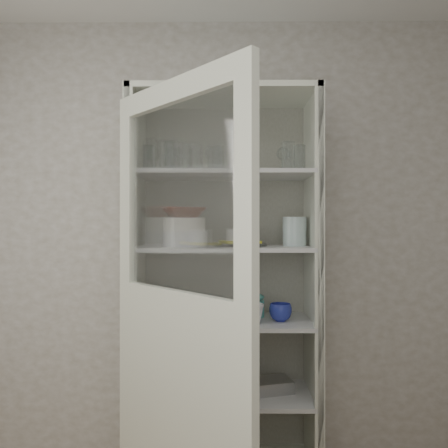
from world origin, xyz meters
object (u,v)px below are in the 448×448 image
at_px(goblet_3, 283,160).
at_px(measuring_cups, 166,317).
at_px(mug_white, 253,314).
at_px(goblet_2, 240,162).
at_px(grey_bowl_stack, 294,232).
at_px(cupboard_door, 178,344).
at_px(glass_platter, 240,244).
at_px(goblet_1, 212,159).
at_px(mug_blue, 280,312).
at_px(teal_jar, 256,307).
at_px(white_canister, 150,306).
at_px(cream_bowl, 184,224).
at_px(pantry_cabinet, 224,302).
at_px(mug_teal, 245,309).
at_px(tin_box, 271,385).
at_px(white_ramekin, 240,235).
at_px(terracotta_bowl, 184,213).
at_px(plate_stack_front, 184,239).
at_px(goblet_0, 153,160).
at_px(yellow_trivet, 240,242).
at_px(plate_stack_back, 192,238).
at_px(cream_dish, 180,388).

xyz_separation_m(goblet_3, measuring_cups, (-0.65, -0.13, -0.87)).
bearing_deg(goblet_3, mug_white, -132.59).
xyz_separation_m(goblet_2, grey_bowl_stack, (0.30, -0.08, -0.40)).
relative_size(cupboard_door, glass_platter, 6.78).
relative_size(goblet_1, mug_blue, 1.60).
xyz_separation_m(teal_jar, measuring_cups, (-0.49, -0.10, -0.03)).
bearing_deg(white_canister, cream_bowl, -25.29).
relative_size(pantry_cabinet, mug_teal, 21.35).
distance_m(pantry_cabinet, goblet_2, 0.80).
bearing_deg(tin_box, glass_platter, 178.13).
bearing_deg(white_ramekin, cupboard_door, -116.28).
height_order(goblet_1, cream_bowl, goblet_1).
bearing_deg(goblet_2, white_ramekin, -93.33).
relative_size(terracotta_bowl, measuring_cups, 2.14).
bearing_deg(mug_teal, plate_stack_front, -176.05).
xyz_separation_m(mug_white, white_canister, (-0.57, 0.14, 0.01)).
xyz_separation_m(goblet_0, yellow_trivet, (0.50, -0.10, -0.47)).
bearing_deg(yellow_trivet, goblet_3, 16.32).
bearing_deg(goblet_0, plate_stack_front, -42.66).
distance_m(goblet_0, mug_blue, 1.12).
xyz_separation_m(grey_bowl_stack, mug_teal, (-0.27, 0.02, -0.43)).
bearing_deg(goblet_1, grey_bowl_stack, -13.09).
bearing_deg(yellow_trivet, grey_bowl_stack, 0.38).
height_order(pantry_cabinet, white_ramekin, pantry_cabinet).
bearing_deg(grey_bowl_stack, mug_blue, -142.85).
distance_m(goblet_1, cream_bowl, 0.44).
distance_m(cupboard_door, plate_stack_front, 0.65).
distance_m(goblet_3, terracotta_bowl, 0.65).
xyz_separation_m(plate_stack_back, mug_teal, (0.31, -0.06, -0.40)).
height_order(goblet_3, glass_platter, goblet_3).
xyz_separation_m(pantry_cabinet, goblet_1, (-0.07, 0.06, 0.82)).
bearing_deg(cream_bowl, plate_stack_back, 81.23).
height_order(terracotta_bowl, yellow_trivet, terracotta_bowl).
distance_m(goblet_3, mug_blue, 0.85).
bearing_deg(mug_white, measuring_cups, 148.76).
relative_size(goblet_2, plate_stack_back, 0.81).
distance_m(goblet_1, goblet_3, 0.41).
xyz_separation_m(plate_stack_front, measuring_cups, (-0.10, 0.02, -0.42)).
xyz_separation_m(plate_stack_back, mug_blue, (0.49, -0.14, -0.40)).
distance_m(goblet_3, glass_platter, 0.54).
height_order(terracotta_bowl, mug_blue, terracotta_bowl).
bearing_deg(glass_platter, grey_bowl_stack, 0.38).
bearing_deg(pantry_cabinet, mug_white, -48.31).
height_order(pantry_cabinet, mug_white, pantry_cabinet).
height_order(goblet_1, cream_dish, goblet_1).
bearing_deg(goblet_3, white_ramekin, -163.68).
bearing_deg(terracotta_bowl, glass_platter, 15.22).
height_order(white_ramekin, mug_blue, white_ramekin).
xyz_separation_m(goblet_2, white_canister, (-0.50, -0.07, -0.81)).
bearing_deg(grey_bowl_stack, goblet_1, 166.91).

